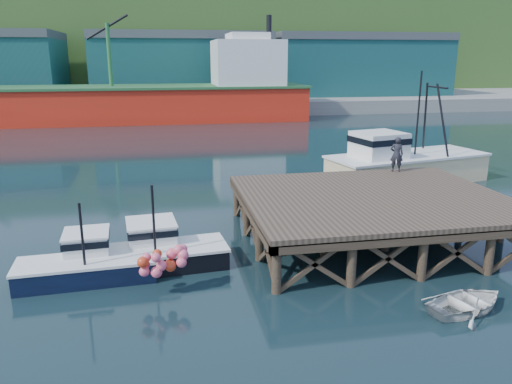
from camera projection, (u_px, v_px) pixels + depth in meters
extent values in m
plane|color=black|center=(257.00, 246.00, 22.61)|extent=(300.00, 300.00, 0.00)
cube|color=brown|center=(373.00, 198.00, 23.09)|extent=(12.00, 10.00, 0.25)
cube|color=#473828|center=(427.00, 239.00, 18.56)|extent=(12.00, 0.30, 0.35)
cylinder|color=#473828|center=(276.00, 273.00, 17.91)|extent=(0.36, 0.36, 2.60)
cylinder|color=#473828|center=(237.00, 201.00, 26.82)|extent=(0.36, 0.36, 2.60)
cylinder|color=#473828|center=(431.00, 191.00, 28.91)|extent=(0.36, 0.36, 2.60)
cube|color=gray|center=(182.00, 100.00, 88.69)|extent=(160.00, 40.00, 2.00)
cube|color=#18524F|center=(182.00, 68.00, 82.52)|extent=(28.00, 16.00, 9.00)
cube|color=#18524F|center=(353.00, 68.00, 88.01)|extent=(30.00, 16.00, 9.00)
cube|color=red|center=(97.00, 105.00, 65.33)|extent=(55.00, 9.50, 4.40)
cube|color=#26592D|center=(96.00, 87.00, 64.73)|extent=(55.50, 10.00, 0.30)
cube|color=silver|center=(247.00, 63.00, 67.61)|extent=(9.00, 9.00, 6.00)
cube|color=silver|center=(247.00, 38.00, 66.75)|extent=(5.00, 7.00, 1.20)
cylinder|color=black|center=(269.00, 25.00, 66.85)|extent=(0.70, 0.70, 2.50)
cube|color=#2D511E|center=(174.00, 45.00, 114.52)|extent=(220.00, 50.00, 22.00)
cube|color=black|center=(87.00, 271.00, 19.04)|extent=(5.19, 2.14, 0.79)
cube|color=silver|center=(86.00, 261.00, 18.93)|extent=(5.30, 2.19, 0.11)
cube|color=silver|center=(87.00, 243.00, 19.69)|extent=(1.75, 1.75, 0.79)
cube|color=black|center=(86.00, 239.00, 19.64)|extent=(1.85, 1.85, 0.26)
cylinder|color=black|center=(82.00, 235.00, 18.14)|extent=(0.10, 0.10, 2.46)
cube|color=black|center=(155.00, 259.00, 20.18)|extent=(5.91, 2.65, 0.79)
cube|color=silver|center=(154.00, 249.00, 20.07)|extent=(6.03, 2.70, 0.11)
cube|color=silver|center=(151.00, 232.00, 20.92)|extent=(2.08, 2.08, 0.79)
cube|color=black|center=(151.00, 228.00, 20.88)|extent=(2.19, 2.19, 0.26)
cylinder|color=black|center=(154.00, 221.00, 19.17)|extent=(0.10, 0.10, 2.82)
sphere|color=#EF5872|center=(150.00, 271.00, 17.66)|extent=(0.37, 0.37, 0.37)
sphere|color=#EF5872|center=(172.00, 262.00, 17.93)|extent=(0.37, 0.37, 0.37)
sphere|color=red|center=(162.00, 263.00, 17.40)|extent=(0.37, 0.37, 0.37)
cube|color=beige|center=(407.00, 169.00, 34.07)|extent=(11.46, 5.99, 1.79)
cube|color=silver|center=(408.00, 156.00, 33.83)|extent=(11.70, 6.23, 0.15)
cube|color=silver|center=(374.00, 144.00, 33.15)|extent=(3.50, 3.34, 1.79)
cube|color=black|center=(375.00, 139.00, 33.05)|extent=(3.61, 3.46, 0.40)
cylinder|color=black|center=(418.00, 117.00, 33.23)|extent=(0.12, 0.12, 5.95)
imported|color=silver|center=(467.00, 302.00, 16.78)|extent=(3.50, 2.89, 0.63)
imported|color=#212129|center=(397.00, 154.00, 27.57)|extent=(0.83, 0.70, 1.94)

